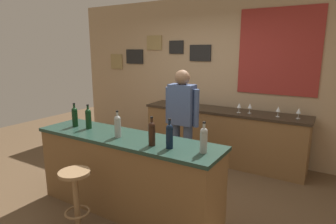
{
  "coord_description": "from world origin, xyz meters",
  "views": [
    {
      "loc": [
        2.03,
        -2.78,
        1.89
      ],
      "look_at": [
        0.05,
        0.45,
        1.05
      ],
      "focal_mm": 30.26,
      "sensor_mm": 36.0,
      "label": 1
    }
  ],
  "objects_px": {
    "wine_bottle_d": "(152,133)",
    "wine_bottle_f": "(204,139)",
    "wine_glass_b": "(239,106)",
    "wine_glass_d": "(278,110)",
    "wine_glass_c": "(250,106)",
    "wine_bottle_c": "(118,125)",
    "wine_glass_e": "(299,111)",
    "coffee_mug": "(183,103)",
    "wine_bottle_a": "(75,116)",
    "wine_bottle_e": "(170,135)",
    "wine_bottle_b": "(88,118)",
    "bar_stool": "(76,191)",
    "wine_glass_a": "(192,100)",
    "bartender": "(182,119)"
  },
  "relations": [
    {
      "from": "wine_bottle_d",
      "to": "wine_bottle_f",
      "type": "xyz_separation_m",
      "value": [
        0.54,
        0.08,
        0.0
      ]
    },
    {
      "from": "wine_glass_b",
      "to": "wine_bottle_f",
      "type": "bearing_deg",
      "value": -81.82
    },
    {
      "from": "wine_glass_d",
      "to": "wine_glass_c",
      "type": "bearing_deg",
      "value": 176.79
    },
    {
      "from": "wine_bottle_c",
      "to": "wine_glass_e",
      "type": "xyz_separation_m",
      "value": [
        1.61,
        2.1,
        -0.05
      ]
    },
    {
      "from": "wine_bottle_c",
      "to": "wine_bottle_d",
      "type": "relative_size",
      "value": 1.0
    },
    {
      "from": "coffee_mug",
      "to": "wine_bottle_c",
      "type": "bearing_deg",
      "value": -82.14
    },
    {
      "from": "wine_bottle_a",
      "to": "wine_bottle_e",
      "type": "relative_size",
      "value": 1.0
    },
    {
      "from": "wine_bottle_b",
      "to": "wine_bottle_e",
      "type": "bearing_deg",
      "value": -4.43
    },
    {
      "from": "wine_bottle_d",
      "to": "bar_stool",
      "type": "bearing_deg",
      "value": -140.8
    },
    {
      "from": "wine_bottle_e",
      "to": "wine_glass_a",
      "type": "height_order",
      "value": "wine_bottle_e"
    },
    {
      "from": "wine_bottle_d",
      "to": "wine_glass_b",
      "type": "xyz_separation_m",
      "value": [
        0.25,
        2.08,
        -0.05
      ]
    },
    {
      "from": "wine_glass_a",
      "to": "wine_glass_d",
      "type": "distance_m",
      "value": 1.48
    },
    {
      "from": "bartender",
      "to": "wine_bottle_c",
      "type": "distance_m",
      "value": 1.11
    },
    {
      "from": "wine_bottle_b",
      "to": "bartender",
      "type": "bearing_deg",
      "value": 51.71
    },
    {
      "from": "wine_glass_b",
      "to": "wine_bottle_d",
      "type": "bearing_deg",
      "value": -96.99
    },
    {
      "from": "wine_glass_a",
      "to": "coffee_mug",
      "type": "distance_m",
      "value": 0.16
    },
    {
      "from": "bartender",
      "to": "wine_glass_b",
      "type": "xyz_separation_m",
      "value": [
        0.51,
        0.97,
        0.07
      ]
    },
    {
      "from": "wine_bottle_b",
      "to": "wine_glass_b",
      "type": "bearing_deg",
      "value": 56.51
    },
    {
      "from": "bartender",
      "to": "wine_bottle_d",
      "type": "xyz_separation_m",
      "value": [
        0.26,
        -1.11,
        0.12
      ]
    },
    {
      "from": "bar_stool",
      "to": "wine_bottle_a",
      "type": "distance_m",
      "value": 1.06
    },
    {
      "from": "wine_bottle_c",
      "to": "wine_glass_e",
      "type": "relative_size",
      "value": 1.97
    },
    {
      "from": "wine_bottle_f",
      "to": "coffee_mug",
      "type": "relative_size",
      "value": 2.45
    },
    {
      "from": "wine_bottle_c",
      "to": "coffee_mug",
      "type": "height_order",
      "value": "wine_bottle_c"
    },
    {
      "from": "wine_bottle_a",
      "to": "wine_bottle_b",
      "type": "distance_m",
      "value": 0.22
    },
    {
      "from": "wine_glass_a",
      "to": "coffee_mug",
      "type": "height_order",
      "value": "wine_glass_a"
    },
    {
      "from": "wine_bottle_d",
      "to": "wine_bottle_b",
      "type": "bearing_deg",
      "value": 173.52
    },
    {
      "from": "wine_bottle_e",
      "to": "wine_glass_e",
      "type": "height_order",
      "value": "wine_bottle_e"
    },
    {
      "from": "wine_glass_c",
      "to": "wine_glass_e",
      "type": "height_order",
      "value": "same"
    },
    {
      "from": "wine_bottle_a",
      "to": "wine_glass_b",
      "type": "xyz_separation_m",
      "value": [
        1.52,
        1.98,
        -0.05
      ]
    },
    {
      "from": "wine_glass_a",
      "to": "wine_glass_c",
      "type": "bearing_deg",
      "value": -2.85
    },
    {
      "from": "bar_stool",
      "to": "wine_bottle_b",
      "type": "bearing_deg",
      "value": 124.46
    },
    {
      "from": "wine_bottle_b",
      "to": "wine_bottle_c",
      "type": "height_order",
      "value": "same"
    },
    {
      "from": "wine_bottle_e",
      "to": "wine_bottle_a",
      "type": "bearing_deg",
      "value": 177.14
    },
    {
      "from": "wine_bottle_a",
      "to": "wine_bottle_d",
      "type": "bearing_deg",
      "value": -4.31
    },
    {
      "from": "wine_bottle_f",
      "to": "coffee_mug",
      "type": "distance_m",
      "value": 2.43
    },
    {
      "from": "wine_bottle_b",
      "to": "wine_glass_e",
      "type": "xyz_separation_m",
      "value": [
        2.16,
        2.01,
        -0.05
      ]
    },
    {
      "from": "bar_stool",
      "to": "coffee_mug",
      "type": "bearing_deg",
      "value": 93.53
    },
    {
      "from": "bartender",
      "to": "wine_glass_e",
      "type": "relative_size",
      "value": 10.45
    },
    {
      "from": "bar_stool",
      "to": "wine_bottle_a",
      "type": "relative_size",
      "value": 2.22
    },
    {
      "from": "wine_glass_c",
      "to": "wine_bottle_e",
      "type": "bearing_deg",
      "value": -95.78
    },
    {
      "from": "bar_stool",
      "to": "coffee_mug",
      "type": "height_order",
      "value": "coffee_mug"
    },
    {
      "from": "wine_bottle_b",
      "to": "wine_glass_a",
      "type": "distance_m",
      "value": 2.1
    },
    {
      "from": "wine_glass_c",
      "to": "wine_bottle_a",
      "type": "bearing_deg",
      "value": -129.4
    },
    {
      "from": "wine_bottle_e",
      "to": "wine_glass_d",
      "type": "xyz_separation_m",
      "value": [
        0.64,
        2.09,
        -0.05
      ]
    },
    {
      "from": "wine_glass_d",
      "to": "wine_glass_a",
      "type": "bearing_deg",
      "value": 177.05
    },
    {
      "from": "wine_bottle_e",
      "to": "wine_glass_b",
      "type": "xyz_separation_m",
      "value": [
        0.06,
        2.05,
        -0.05
      ]
    },
    {
      "from": "wine_glass_a",
      "to": "bartender",
      "type": "bearing_deg",
      "value": -70.41
    },
    {
      "from": "bartender",
      "to": "wine_bottle_c",
      "type": "relative_size",
      "value": 5.29
    },
    {
      "from": "wine_bottle_f",
      "to": "wine_glass_d",
      "type": "relative_size",
      "value": 1.97
    },
    {
      "from": "wine_glass_e",
      "to": "wine_bottle_f",
      "type": "bearing_deg",
      "value": -105.79
    }
  ]
}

